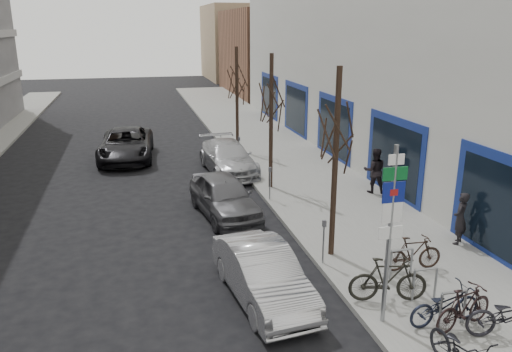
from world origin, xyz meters
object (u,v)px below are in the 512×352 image
bike_rack (425,280)px  bike_far_inner (413,253)px  tree_far (237,75)px  bike_mid_curb (445,302)px  bike_near_left (462,350)px  lane_car (126,144)px  bike_mid_inner (388,279)px  tree_near (337,119)px  pedestrian_far (375,170)px  highway_sign_pole (390,225)px  bike_far_curb (512,312)px  parked_car_mid (224,196)px  bike_near_right (464,307)px  meter_front (324,238)px  tree_mid (271,90)px  pedestrian_near (460,218)px  meter_back (239,147)px  meter_mid (270,180)px  parked_car_front (263,274)px  parked_car_back (228,157)px

bike_rack → bike_far_inner: bike_far_inner is taller
tree_far → bike_mid_curb: tree_far is taller
bike_near_left → lane_car: bearing=103.6°
bike_mid_inner → tree_near: bearing=19.4°
pedestrian_far → bike_mid_inner: bearing=83.7°
highway_sign_pole → bike_far_curb: 3.12m
parked_car_mid → bike_far_curb: bearing=-70.8°
bike_near_right → bike_mid_curb: bearing=36.2°
bike_near_right → bike_mid_curb: size_ratio=0.96×
bike_mid_curb → bike_far_curb: size_ratio=0.91×
meter_front → parked_car_mid: 5.03m
bike_rack → bike_near_left: (-0.85, -2.60, 0.04)m
pedestrian_far → bike_rack: bearing=90.0°
tree_mid → pedestrian_near: (4.01, -6.75, -3.15)m
meter_front → bike_mid_inner: bearing=-71.6°
bike_near_right → bike_far_inner: (0.38, 2.70, -0.01)m
bike_rack → pedestrian_far: pedestrian_far is taller
bike_near_right → bike_mid_inner: size_ratio=0.88×
meter_back → bike_near_right: meter_back is taller
bike_rack → pedestrian_near: size_ratio=1.40×
pedestrian_far → bike_near_right: bearing=93.3°
meter_mid → bike_mid_curb: 9.05m
meter_mid → highway_sign_pole: bearing=-88.3°
meter_back → meter_front: bearing=-90.0°
meter_front → parked_car_mid: (-1.92, 4.65, -0.19)m
meter_front → pedestrian_far: (4.22, 5.31, 0.14)m
tree_far → meter_front: size_ratio=4.33×
highway_sign_pole → tree_mid: bearing=88.9°
bike_far_inner → pedestrian_far: pedestrian_far is taller
highway_sign_pole → bike_near_left: size_ratio=2.36×
bike_mid_inner → bike_far_inner: bearing=-35.1°
bike_near_left → bike_far_inner: bearing=66.5°
bike_near_right → tree_far: bearing=-9.8°
bike_near_right → meter_mid: bearing=-3.2°
bike_far_inner → bike_far_curb: bearing=-169.9°
tree_far → highway_sign_pole: bearing=-90.7°
bike_near_left → bike_far_curb: (1.77, 0.82, 0.04)m
highway_sign_pole → tree_far: tree_far is taller
tree_near → meter_front: bearing=-132.0°
highway_sign_pole → parked_car_front: highway_sign_pole is taller
bike_rack → meter_front: meter_front is taller
highway_sign_pole → tree_far: 16.59m
bike_near_left → parked_car_back: bearing=91.4°
bike_mid_curb → tree_mid: bearing=2.5°
tree_far → bike_far_inner: (1.74, -14.47, -3.45)m
bike_near_left → pedestrian_far: size_ratio=0.98×
parked_car_front → bike_near_left: bearing=-59.8°
meter_mid → pedestrian_near: bearing=-49.7°
bike_near_left → bike_near_right: 1.66m
tree_near → bike_far_curb: 6.14m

